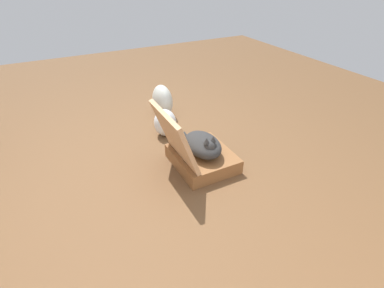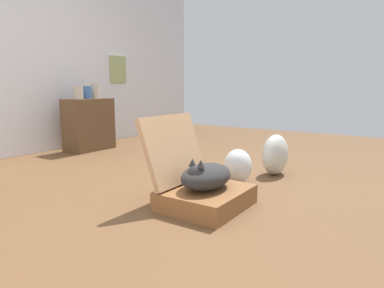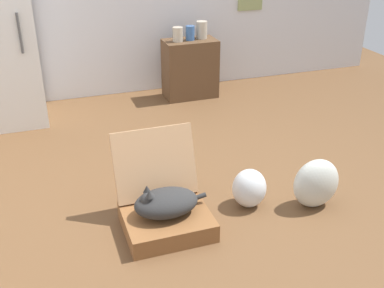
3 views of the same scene
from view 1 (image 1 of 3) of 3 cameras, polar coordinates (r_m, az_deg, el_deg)
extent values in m
plane|color=brown|center=(2.68, -9.27, -3.39)|extent=(7.68, 7.68, 0.00)
cube|color=brown|center=(2.57, 2.04, -2.82)|extent=(0.55, 0.48, 0.13)
cube|color=tan|center=(2.32, -3.44, 1.45)|extent=(0.55, 0.20, 0.46)
ellipsoid|color=#2D2D2D|center=(2.49, 2.10, -0.10)|extent=(0.41, 0.28, 0.16)
sphere|color=#2D2D2D|center=(2.39, 3.45, -0.61)|extent=(0.11, 0.11, 0.11)
cone|color=#2D2D2D|center=(2.37, 4.14, 0.99)|extent=(0.05, 0.05, 0.05)
cone|color=#2D2D2D|center=(2.34, 2.86, 0.63)|extent=(0.05, 0.05, 0.05)
cylinder|color=#2D2D2D|center=(2.64, -0.69, 0.88)|extent=(0.20, 0.03, 0.07)
ellipsoid|color=silver|center=(2.98, -5.25, 4.14)|extent=(0.24, 0.23, 0.28)
ellipsoid|color=silver|center=(3.38, -5.79, 8.40)|extent=(0.33, 0.21, 0.36)
camera|label=2|loc=(2.30, 56.94, -2.76)|focal=31.96mm
camera|label=3|loc=(3.68, 51.38, 27.31)|focal=44.11mm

